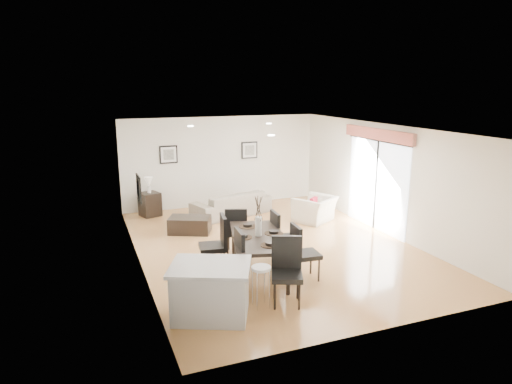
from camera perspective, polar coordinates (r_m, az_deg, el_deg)
name	(u,v)px	position (r m, az deg, el deg)	size (l,w,h in m)	color
ground	(273,246)	(10.60, 2.17, -6.72)	(8.00, 8.00, 0.00)	#B17848
wall_back	(221,161)	(13.91, -4.35, 3.84)	(6.00, 0.04, 2.70)	white
wall_front	(384,246)	(6.89, 15.70, -6.57)	(6.00, 0.04, 2.70)	white
wall_left	(137,201)	(9.46, -14.67, -1.08)	(0.04, 8.00, 2.70)	white
wall_right	(385,179)	(11.72, 15.82, 1.58)	(0.04, 8.00, 2.70)	white
ceiling	(274,128)	(10.00, 2.31, 7.96)	(6.00, 8.00, 0.02)	white
sofa	(231,204)	(12.94, -3.09, -1.47)	(2.28, 0.89, 0.67)	gray
armchair	(315,209)	(12.44, 7.37, -2.14)	(1.04, 0.91, 0.68)	beige
courtyard_plant_a	(493,215)	(13.13, 27.53, -2.60)	(0.67, 0.58, 0.74)	#344E21
courtyard_plant_b	(424,195)	(14.74, 20.26, -0.37)	(0.40, 0.40, 0.71)	#344E21
dining_table	(258,240)	(8.80, 0.30, -5.96)	(1.43, 2.13, 0.81)	black
dining_chair_wnear	(233,258)	(8.18, -2.90, -8.23)	(0.54, 0.54, 1.13)	black
dining_chair_wfar	(217,241)	(9.04, -4.85, -6.08)	(0.58, 0.58, 1.14)	black
dining_chair_enear	(301,249)	(8.69, 5.71, -7.14)	(0.52, 0.52, 1.08)	black
dining_chair_efar	(280,234)	(9.52, 3.05, -5.24)	(0.52, 0.52, 1.08)	black
dining_chair_head	(287,267)	(7.81, 3.86, -9.28)	(0.67, 0.67, 1.14)	black
dining_chair_foot	(236,228)	(9.91, -2.47, -4.57)	(0.62, 0.62, 1.06)	black
vase	(258,219)	(8.67, 0.30, -3.45)	(1.01, 1.54, 0.78)	white
coffee_table	(190,225)	(11.56, -8.28, -4.08)	(1.01, 0.61, 0.40)	black
side_table	(150,204)	(13.20, -13.12, -1.50)	(0.50, 0.50, 0.67)	black
table_lamp	(149,183)	(13.06, -13.27, 1.15)	(0.23, 0.23, 0.45)	white
cushion	(314,203)	(12.26, 7.22, -1.40)	(0.30, 0.09, 0.30)	#A71526
kitchen_island	(211,290)	(7.44, -5.69, -12.14)	(1.53, 1.38, 0.87)	silver
bar_stool	(261,272)	(7.62, 0.65, -10.02)	(0.33, 0.33, 0.71)	white
framed_print_back_left	(169,155)	(13.46, -10.88, 4.62)	(0.52, 0.04, 0.52)	black
framed_print_back_right	(249,150)	(14.12, -0.83, 5.26)	(0.52, 0.04, 0.52)	black
framed_print_left_wall	(139,188)	(9.20, -14.45, 0.45)	(0.04, 0.52, 0.52)	black
sliding_door	(377,165)	(11.87, 14.88, 3.33)	(0.12, 2.70, 2.57)	white
courtyard	(456,180)	(14.50, 23.71, 1.42)	(6.00, 6.00, 2.00)	gray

